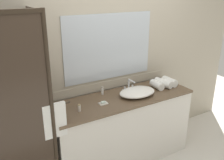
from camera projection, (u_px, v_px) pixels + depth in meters
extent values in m
plane|color=silver|center=(122.00, 158.00, 3.33)|extent=(8.00, 8.00, 0.00)
cube|color=#B2A893|center=(108.00, 59.00, 3.16)|extent=(4.40, 0.05, 2.60)
cube|color=#B2A893|center=(110.00, 85.00, 3.26)|extent=(1.80, 0.01, 0.11)
cube|color=silver|center=(110.00, 47.00, 3.08)|extent=(1.22, 0.01, 0.81)
cube|color=silver|center=(122.00, 130.00, 3.19)|extent=(1.80, 0.56, 0.87)
cube|color=brown|center=(123.00, 98.00, 3.03)|extent=(1.80, 0.58, 0.03)
cylinder|color=#2D2319|center=(53.00, 119.00, 2.31)|extent=(0.04, 0.04, 2.00)
cube|color=#382B21|center=(44.00, 107.00, 2.54)|extent=(0.01, 0.57, 1.96)
cylinder|color=#2D2319|center=(53.00, 106.00, 2.29)|extent=(0.32, 0.02, 0.02)
cube|color=white|center=(55.00, 121.00, 2.34)|extent=(0.22, 0.04, 0.35)
ellipsoid|color=white|center=(137.00, 92.00, 3.06)|extent=(0.47, 0.33, 0.09)
cube|color=silver|center=(129.00, 90.00, 3.22)|extent=(0.17, 0.04, 0.02)
cylinder|color=silver|center=(129.00, 84.00, 3.20)|extent=(0.02, 0.02, 0.13)
cylinder|color=silver|center=(132.00, 81.00, 3.12)|extent=(0.02, 0.13, 0.02)
cylinder|color=silver|center=(125.00, 88.00, 3.18)|extent=(0.02, 0.02, 0.04)
cylinder|color=silver|center=(132.00, 87.00, 3.24)|extent=(0.02, 0.02, 0.04)
cube|color=silver|center=(103.00, 103.00, 2.84)|extent=(0.10, 0.07, 0.01)
ellipsoid|color=silver|center=(103.00, 102.00, 2.83)|extent=(0.07, 0.04, 0.02)
cylinder|color=silver|center=(79.00, 108.00, 2.67)|extent=(0.03, 0.03, 0.07)
cylinder|color=#9E895B|center=(79.00, 105.00, 2.65)|extent=(0.02, 0.02, 0.01)
cylinder|color=white|center=(102.00, 91.00, 3.09)|extent=(0.03, 0.03, 0.09)
cylinder|color=#B7B2A8|center=(102.00, 87.00, 3.07)|extent=(0.02, 0.02, 0.01)
cylinder|color=white|center=(169.00, 82.00, 3.37)|extent=(0.11, 0.22, 0.11)
cylinder|color=white|center=(163.00, 83.00, 3.32)|extent=(0.16, 0.26, 0.11)
cylinder|color=white|center=(157.00, 85.00, 3.27)|extent=(0.11, 0.21, 0.10)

